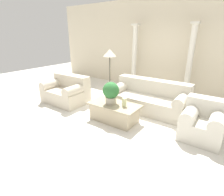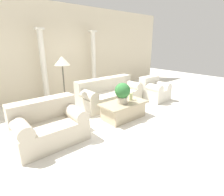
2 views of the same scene
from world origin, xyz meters
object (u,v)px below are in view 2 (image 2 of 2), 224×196
Objects in this scene: loveseat at (48,125)px; potted_plant at (122,92)px; armchair at (154,90)px; sofa_long at (109,94)px; coffee_table at (123,110)px; floor_lamp at (62,64)px.

potted_plant is at bearing -6.60° from loveseat.
potted_plant is at bearing -166.48° from armchair.
coffee_table is at bearing -110.63° from sofa_long.
floor_lamp is 3.16m from armchair.
armchair is (3.77, 0.25, 0.00)m from loveseat.
floor_lamp is (-0.95, 1.25, 0.64)m from potted_plant.
loveseat is 1.88m from potted_plant.
floor_lamp reaches higher than sofa_long.
potted_plant reaches higher than armchair.
coffee_table is at bearing -166.72° from armchair.
loveseat reaches higher than armchair.
coffee_table is (-0.41, -1.09, -0.11)m from sofa_long.
loveseat is at bearing -158.72° from sofa_long.
sofa_long is 1.31× the size of floor_lamp.
coffee_table is at bearing 19.29° from potted_plant.
armchair is at bearing 13.28° from coffee_table.
coffee_table is 0.51m from potted_plant.
coffee_table is 0.78× the size of floor_lamp.
sofa_long is at bearing 66.51° from potted_plant.
sofa_long is 1.17m from coffee_table.
floor_lamp is (0.88, 1.04, 1.02)m from loveseat.
potted_plant is at bearing -160.71° from coffee_table.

